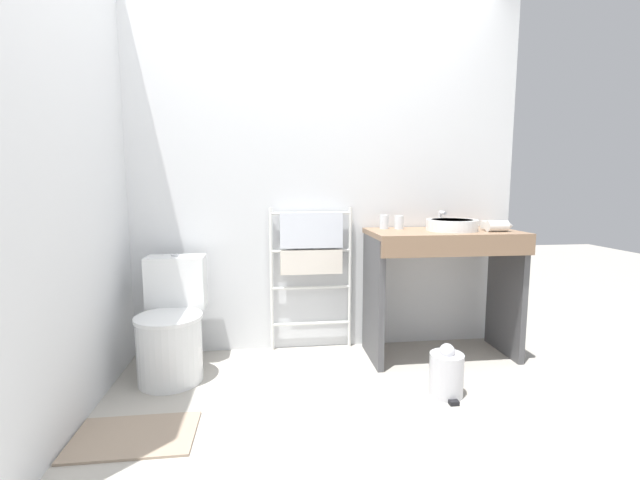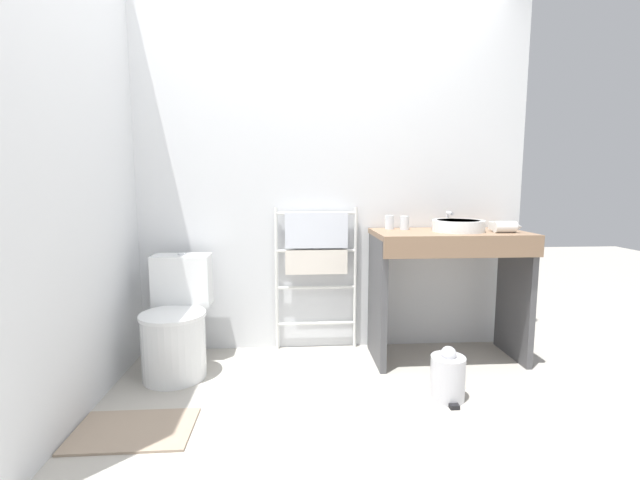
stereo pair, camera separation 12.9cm
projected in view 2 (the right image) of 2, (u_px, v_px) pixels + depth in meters
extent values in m
plane|color=#A8A399|center=(349.00, 452.00, 1.89)|extent=(12.00, 12.00, 0.00)
cube|color=silver|center=(325.00, 166.00, 3.04)|extent=(2.84, 0.12, 2.61)
cube|color=silver|center=(80.00, 160.00, 2.26)|extent=(0.12, 1.89, 2.61)
cylinder|color=white|center=(174.00, 347.00, 2.61)|extent=(0.38, 0.38, 0.38)
cylinder|color=white|center=(173.00, 315.00, 2.58)|extent=(0.39, 0.39, 0.02)
cube|color=white|center=(182.00, 280.00, 2.82)|extent=(0.37, 0.19, 0.34)
cylinder|color=silver|center=(181.00, 254.00, 2.80)|extent=(0.05, 0.05, 0.01)
cylinder|color=white|center=(277.00, 280.00, 3.02)|extent=(0.02, 0.02, 1.02)
cylinder|color=white|center=(355.00, 278.00, 3.06)|extent=(0.02, 0.02, 1.02)
cylinder|color=white|center=(316.00, 323.00, 3.08)|extent=(0.56, 0.02, 0.02)
cylinder|color=white|center=(316.00, 287.00, 3.05)|extent=(0.56, 0.02, 0.02)
cylinder|color=white|center=(316.00, 251.00, 3.02)|extent=(0.56, 0.02, 0.02)
cylinder|color=white|center=(316.00, 213.00, 2.98)|extent=(0.56, 0.02, 0.02)
cube|color=silver|center=(316.00, 230.00, 2.97)|extent=(0.44, 0.04, 0.25)
cube|color=silver|center=(316.00, 262.00, 3.00)|extent=(0.44, 0.04, 0.17)
cube|color=#84664C|center=(449.00, 234.00, 2.82)|extent=(0.99, 0.53, 0.03)
cube|color=#84664C|center=(464.00, 250.00, 2.58)|extent=(0.99, 0.02, 0.10)
cube|color=#4C4C4F|center=(377.00, 300.00, 2.84)|extent=(0.04, 0.45, 0.84)
cube|color=#4C4C4F|center=(515.00, 297.00, 2.91)|extent=(0.04, 0.45, 0.84)
cylinder|color=white|center=(458.00, 226.00, 2.80)|extent=(0.34, 0.34, 0.07)
cylinder|color=silver|center=(458.00, 221.00, 2.79)|extent=(0.28, 0.28, 0.01)
cylinder|color=silver|center=(447.00, 220.00, 2.99)|extent=(0.02, 0.02, 0.12)
cylinder|color=silver|center=(450.00, 213.00, 2.94)|extent=(0.02, 0.09, 0.02)
cylinder|color=silver|center=(389.00, 222.00, 2.94)|extent=(0.06, 0.06, 0.10)
cylinder|color=silver|center=(405.00, 223.00, 2.91)|extent=(0.06, 0.06, 0.09)
cylinder|color=white|center=(505.00, 227.00, 2.72)|extent=(0.14, 0.07, 0.07)
cone|color=silver|center=(519.00, 227.00, 2.73)|extent=(0.05, 0.06, 0.06)
cube|color=white|center=(494.00, 226.00, 2.80)|extent=(0.04, 0.08, 0.05)
cylinder|color=silver|center=(448.00, 378.00, 2.35)|extent=(0.19, 0.19, 0.24)
sphere|color=silver|center=(449.00, 354.00, 2.34)|extent=(0.08, 0.08, 0.08)
cube|color=black|center=(454.00, 407.00, 2.26)|extent=(0.05, 0.04, 0.02)
cube|color=gray|center=(134.00, 430.00, 2.05)|extent=(0.56, 0.36, 0.01)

